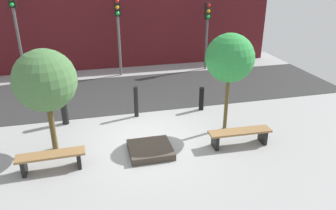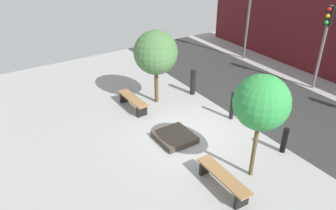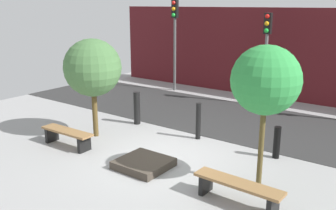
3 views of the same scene
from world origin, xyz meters
name	(u,v)px [view 2 (image 2 of 3)]	position (x,y,z in m)	size (l,w,h in m)	color
ground_plane	(192,133)	(0.00, 0.00, 0.00)	(18.00, 18.00, 0.00)	#989898
road_strip	(275,102)	(0.00, 4.15, 0.01)	(18.00, 4.26, 0.01)	#2D2D2D
bench_left	(133,101)	(-2.62, -0.93, 0.34)	(1.72, 0.46, 0.48)	black
bench_right	(223,179)	(2.62, -0.93, 0.35)	(1.87, 0.47, 0.48)	black
planter_bed	(175,137)	(0.00, -0.73, 0.10)	(1.20, 1.16, 0.19)	#413930
tree_behind_left_bench	(156,53)	(-2.62, 0.14, 2.08)	(1.68, 1.68, 2.93)	brown
tree_behind_right_bench	(262,103)	(2.62, 0.14, 2.35)	(1.47, 1.47, 3.10)	brown
bollard_far_left	(193,82)	(-2.39, 1.77, 0.54)	(0.22, 0.22, 1.09)	black
bollard_left	(232,106)	(0.00, 1.77, 0.55)	(0.15, 0.15, 1.09)	black
bollard_center	(284,140)	(2.39, 1.77, 0.43)	(0.18, 0.18, 0.85)	black
traffic_light_west	(249,6)	(-4.29, 6.57, 2.77)	(0.28, 0.27, 4.04)	#575757
traffic_light_mid_west	(325,33)	(0.00, 6.56, 2.46)	(0.28, 0.27, 3.55)	slate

